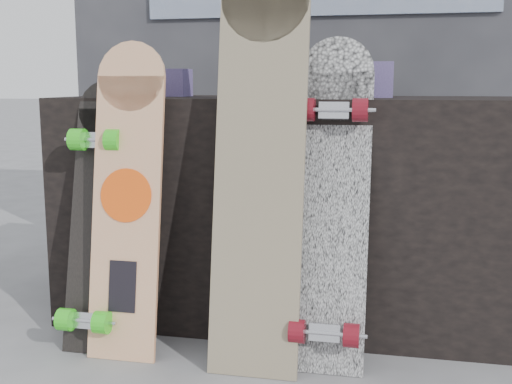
% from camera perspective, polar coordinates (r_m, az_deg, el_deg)
% --- Properties ---
extents(ground, '(60.00, 60.00, 0.00)m').
position_cam_1_polar(ground, '(1.98, 0.51, -15.70)').
color(ground, slate).
rests_on(ground, ground).
extents(vendor_table, '(1.60, 0.60, 0.80)m').
position_cam_1_polar(vendor_table, '(2.33, 3.00, -1.48)').
color(vendor_table, black).
rests_on(vendor_table, ground).
extents(booth, '(2.40, 0.22, 2.20)m').
position_cam_1_polar(booth, '(3.13, 5.65, 14.25)').
color(booth, '#303035').
rests_on(booth, ground).
extents(merch_box_purple, '(0.18, 0.12, 0.10)m').
position_cam_1_polar(merch_box_purple, '(2.44, -8.11, 9.59)').
color(merch_box_purple, '#3C3164').
rests_on(merch_box_purple, vendor_table).
extents(merch_box_small, '(0.14, 0.14, 0.12)m').
position_cam_1_polar(merch_box_small, '(2.27, 10.33, 9.79)').
color(merch_box_small, '#3C3164').
rests_on(merch_box_small, vendor_table).
extents(merch_box_flat, '(0.22, 0.10, 0.06)m').
position_cam_1_polar(merch_box_flat, '(2.28, 7.63, 9.10)').
color(merch_box_flat, '#D1B78C').
rests_on(merch_box_flat, vendor_table).
extents(longboard_geisha, '(0.22, 0.19, 0.98)m').
position_cam_1_polar(longboard_geisha, '(2.03, -11.39, 0.09)').
color(longboard_geisha, beige).
rests_on(longboard_geisha, ground).
extents(longboard_celtic, '(0.27, 0.24, 1.23)m').
position_cam_1_polar(longboard_celtic, '(1.89, 0.36, 3.73)').
color(longboard_celtic, beige).
rests_on(longboard_celtic, ground).
extents(longboard_cascadia, '(0.23, 0.32, 0.99)m').
position_cam_1_polar(longboard_cascadia, '(1.93, 6.71, -0.50)').
color(longboard_cascadia, white).
rests_on(longboard_cascadia, ground).
extents(skateboard_dark, '(0.19, 0.28, 0.86)m').
position_cam_1_polar(skateboard_dark, '(2.11, -13.91, -1.81)').
color(skateboard_dark, black).
rests_on(skateboard_dark, ground).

